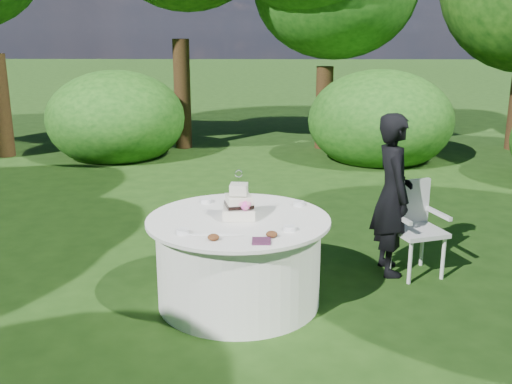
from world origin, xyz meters
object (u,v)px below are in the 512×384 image
guest (393,195)px  chair (414,221)px  napkins (261,241)px  table (239,260)px  cake (239,205)px

guest → chair: 0.35m
napkins → guest: bearing=46.0°
table → cake: (0.01, 0.01, 0.50)m
cake → napkins: bearing=-72.0°
napkins → chair: bearing=41.4°
napkins → guest: (1.24, 1.29, 0.00)m
guest → chair: guest is taller
napkins → table: (-0.20, 0.58, -0.39)m
guest → table: bearing=111.3°
table → chair: chair is taller
cake → chair: cake is taller
table → chair: bearing=23.1°
napkins → cake: bearing=108.0°
napkins → table: 0.73m
cake → guest: bearing=25.8°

